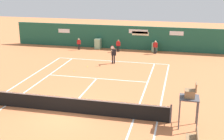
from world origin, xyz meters
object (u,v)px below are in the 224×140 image
Objects in this scene: player_bench at (193,140)px; ball_kid_right_post at (155,46)px; player_on_baseline at (113,54)px; tennis_ball_mid_court at (87,67)px; tennis_ball_near_service_line at (74,71)px; ball_kid_centre_post at (79,43)px; umpire_chair at (190,97)px; ball_kid_left_post at (118,45)px.

player_bench is 18.29m from ball_kid_right_post.
player_on_baseline is 2.71m from tennis_ball_mid_court.
tennis_ball_mid_court is (-5.34, -6.24, -0.76)m from ball_kid_right_post.
ball_kid_right_post is at bearing 51.84° from tennis_ball_near_service_line.
tennis_ball_near_service_line is at bearing 47.92° from ball_kid_right_post.
ball_kid_centre_post is at bearing 115.32° from tennis_ball_mid_court.
umpire_chair is at bearing -47.79° from tennis_ball_mid_court.
ball_kid_left_post is 8.04m from tennis_ball_near_service_line.
player_on_baseline is 6.75m from ball_kid_centre_post.
umpire_chair reaches higher than ball_kid_right_post.
tennis_ball_mid_court is at bearing 68.18° from ball_kid_left_post.
tennis_ball_near_service_line is at bearing 42.88° from player_bench.
ball_kid_right_post is at bearing 49.43° from tennis_ball_mid_court.
ball_kid_centre_post is 8.29m from ball_kid_right_post.
ball_kid_left_post is at bearing 74.33° from tennis_ball_near_service_line.
tennis_ball_near_service_line is at bearing -116.00° from tennis_ball_mid_court.
ball_kid_right_post is (-3.46, 17.96, 0.29)m from player_bench.
tennis_ball_mid_court is at bearing 106.34° from ball_kid_centre_post.
ball_kid_right_post reaches higher than ball_kid_centre_post.
player_on_baseline reaches higher than tennis_ball_near_service_line.
player_bench is 13.99m from tennis_ball_near_service_line.
ball_kid_right_post reaches higher than tennis_ball_mid_court.
tennis_ball_near_service_line is (-2.16, -7.71, -0.72)m from ball_kid_left_post.
umpire_chair is 36.29× the size of tennis_ball_mid_court.
tennis_ball_near_service_line is at bearing 49.35° from umpire_chair.
ball_kid_centre_post is 18.43× the size of tennis_ball_mid_court.
tennis_ball_mid_court is at bearing 45.51° from ball_kid_right_post.
umpire_chair is 36.29× the size of tennis_ball_near_service_line.
ball_kid_left_post is 0.95× the size of ball_kid_right_post.
tennis_ball_mid_court is at bearing 42.21° from umpire_chair.
umpire_chair is at bearing 97.72° from ball_kid_right_post.
umpire_chair is 12.86m from tennis_ball_mid_court.
player_bench is at bearing 114.22° from ball_kid_centre_post.
ball_kid_centre_post is (-4.93, 4.61, -0.19)m from player_on_baseline.
player_on_baseline reaches higher than ball_kid_left_post.
ball_kid_left_post is at bearing 171.02° from ball_kid_centre_post.
player_bench is 14.66m from tennis_ball_mid_court.
ball_kid_left_post is at bearing 24.43° from umpire_chair.
player_bench is 14.99m from player_on_baseline.
umpire_chair is 2.56m from player_bench.
player_bench is at bearing -47.12° from tennis_ball_near_service_line.
ball_kid_left_post reaches higher than ball_kid_centre_post.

